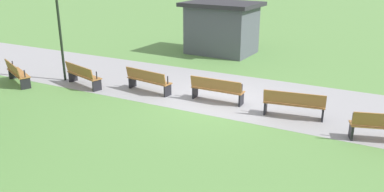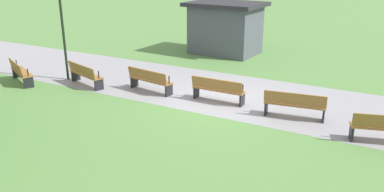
% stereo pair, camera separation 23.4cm
% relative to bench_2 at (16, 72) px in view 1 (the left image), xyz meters
% --- Properties ---
extents(ground_plane, '(120.00, 120.00, 0.00)m').
position_rel_bench_2_xyz_m(ground_plane, '(7.99, 1.84, -0.48)').
color(ground_plane, '#5B8C47').
extents(path_paving, '(42.15, 4.79, 0.01)m').
position_rel_bench_2_xyz_m(path_paving, '(7.99, 2.89, -0.47)').
color(path_paving, '#939399').
rests_on(path_paving, ground).
extents(bench_2, '(1.92, 1.23, 0.89)m').
position_rel_bench_2_xyz_m(bench_2, '(0.00, 0.00, 0.00)').
color(bench_2, '#996633').
rests_on(bench_2, ground).
extents(bench_3, '(1.95, 1.00, 0.89)m').
position_rel_bench_2_xyz_m(bench_3, '(2.57, 0.98, 0.00)').
color(bench_3, '#996633').
rests_on(bench_3, ground).
extents(bench_4, '(1.94, 0.74, 0.89)m').
position_rel_bench_2_xyz_m(bench_4, '(5.25, 1.57, 0.00)').
color(bench_4, '#996633').
rests_on(bench_4, ground).
extents(bench_5, '(1.90, 0.47, 0.89)m').
position_rel_bench_2_xyz_m(bench_5, '(7.99, 1.77, 0.00)').
color(bench_5, '#996633').
rests_on(bench_5, ground).
extents(bench_6, '(1.94, 0.74, 0.89)m').
position_rel_bench_2_xyz_m(bench_6, '(10.73, 1.57, 0.00)').
color(bench_6, '#996633').
rests_on(bench_6, ground).
extents(lamp_post, '(0.32, 0.32, 3.82)m').
position_rel_bench_2_xyz_m(lamp_post, '(1.31, 1.28, 2.20)').
color(lamp_post, black).
rests_on(lamp_post, ground).
extents(kiosk, '(3.93, 3.12, 2.68)m').
position_rel_bench_2_xyz_m(kiosk, '(5.04, 8.93, 0.90)').
color(kiosk, '#4C515B').
rests_on(kiosk, ground).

